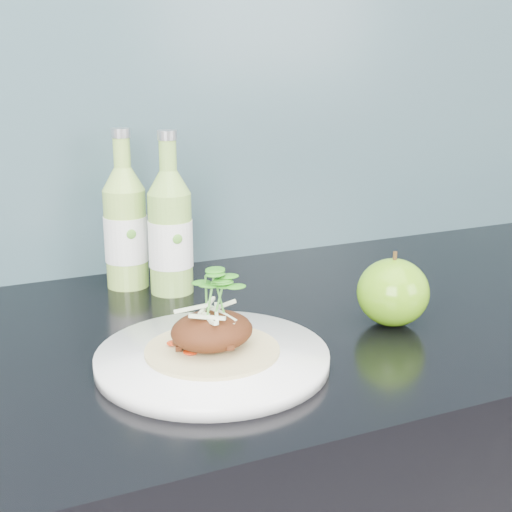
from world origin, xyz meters
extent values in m
cube|color=#6B9CA9|center=(0.00, 1.99, 1.25)|extent=(4.00, 0.02, 0.70)
cylinder|color=white|center=(-0.07, 1.59, 0.91)|extent=(0.30, 0.30, 0.02)
cylinder|color=tan|center=(-0.07, 1.59, 0.92)|extent=(0.15, 0.15, 0.00)
ellipsoid|color=#4E230E|center=(-0.07, 1.59, 0.94)|extent=(0.09, 0.08, 0.04)
ellipsoid|color=#5B8B0F|center=(0.18, 1.61, 0.94)|extent=(0.10, 0.10, 0.09)
cylinder|color=#472D14|center=(0.18, 1.61, 0.99)|extent=(0.01, 0.00, 0.01)
cylinder|color=#99C652|center=(-0.08, 1.91, 0.97)|extent=(0.07, 0.07, 0.14)
cone|color=#99C652|center=(-0.08, 1.91, 1.06)|extent=(0.06, 0.06, 0.03)
cylinder|color=#99C652|center=(-0.08, 1.91, 1.10)|extent=(0.02, 0.02, 0.04)
cylinder|color=silver|center=(-0.08, 1.91, 1.12)|extent=(0.03, 0.03, 0.01)
cylinder|color=white|center=(-0.08, 1.91, 0.97)|extent=(0.07, 0.07, 0.07)
ellipsoid|color=#59A533|center=(-0.08, 1.87, 0.99)|extent=(0.01, 0.00, 0.01)
cylinder|color=#89BC4E|center=(-0.03, 1.85, 0.97)|extent=(0.07, 0.07, 0.14)
cone|color=#89BC4E|center=(-0.03, 1.85, 1.06)|extent=(0.06, 0.06, 0.03)
cylinder|color=#89BC4E|center=(-0.03, 1.85, 1.10)|extent=(0.02, 0.02, 0.04)
cylinder|color=silver|center=(-0.03, 1.85, 1.12)|extent=(0.03, 0.03, 0.01)
cylinder|color=white|center=(-0.03, 1.85, 0.97)|extent=(0.08, 0.08, 0.07)
ellipsoid|color=#59A533|center=(-0.03, 1.82, 0.99)|extent=(0.01, 0.00, 0.01)
camera|label=1|loc=(-0.33, 0.92, 1.23)|focal=50.00mm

